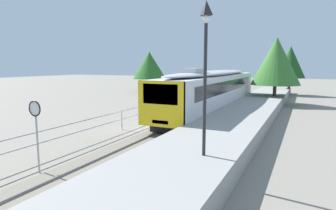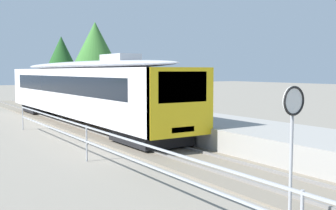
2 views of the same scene
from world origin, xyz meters
TOP-DOWN VIEW (x-y plane):
  - ground_plane at (-3.00, 22.00)m, footprint 160.00×160.00m
  - track_rails at (0.00, 22.00)m, footprint 3.20×60.00m
  - commuter_train at (0.00, 30.03)m, footprint 2.82×20.38m
  - station_platform at (3.25, 22.00)m, footprint 3.90×60.00m
  - platform_lamp_mid_platform at (4.01, 15.56)m, footprint 0.34×0.34m
  - speed_limit_sign at (-1.87, 13.41)m, footprint 0.61×0.10m
  - tree_behind_carpark at (-14.42, 44.43)m, footprint 5.05×5.05m
  - tree_behind_station_far at (4.23, 38.00)m, footprint 4.99×4.99m
  - tree_distant_left at (5.06, 48.74)m, footprint 3.96×3.96m

SIDE VIEW (x-z plane):
  - ground_plane at x=-3.00m, z-range 0.00..0.00m
  - track_rails at x=0.00m, z-range -0.04..0.10m
  - station_platform at x=3.25m, z-range 0.00..0.90m
  - speed_limit_sign at x=-1.87m, z-range 0.72..3.53m
  - commuter_train at x=0.00m, z-range 0.28..4.02m
  - tree_behind_carpark at x=-14.42m, z-range 1.01..7.11m
  - tree_distant_left at x=5.06m, z-range 1.17..7.80m
  - tree_behind_station_far at x=4.23m, z-range 1.02..7.97m
  - platform_lamp_mid_platform at x=4.01m, z-range 1.95..7.30m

